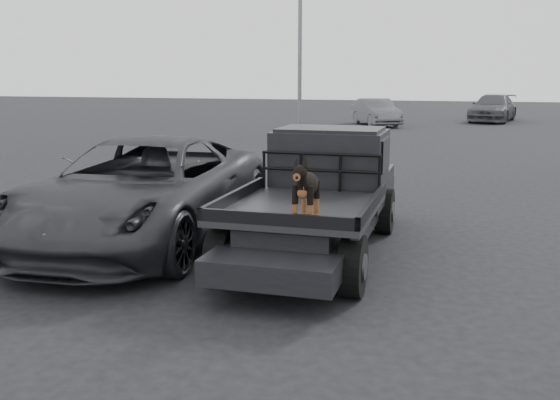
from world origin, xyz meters
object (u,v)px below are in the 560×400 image
(distant_car_b, at_px, (493,108))
(dog, at_px, (306,190))
(flatbed_ute, at_px, (317,223))
(parked_suv, at_px, (143,190))
(distant_car_a, at_px, (376,112))

(distant_car_b, bearing_deg, dog, -84.87)
(flatbed_ute, distance_m, parked_suv, 2.85)
(flatbed_ute, xyz_separation_m, distant_car_a, (-2.34, 24.36, 0.24))
(parked_suv, xyz_separation_m, distant_car_a, (0.50, 24.39, -0.12))
(flatbed_ute, bearing_deg, parked_suv, -179.53)
(parked_suv, bearing_deg, dog, -32.65)
(dog, xyz_separation_m, distant_car_b, (3.44, 30.83, -0.53))
(dog, bearing_deg, parked_suv, 150.83)
(distant_car_b, bearing_deg, distant_car_a, -130.51)
(parked_suv, distance_m, distant_car_a, 24.39)
(dog, distance_m, parked_suv, 3.57)
(distant_car_a, xyz_separation_m, distant_car_b, (6.04, 4.72, 0.06))
(dog, relative_size, parked_suv, 0.13)
(flatbed_ute, relative_size, distant_car_a, 1.27)
(parked_suv, distance_m, distant_car_b, 29.83)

